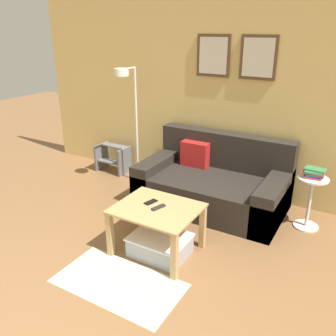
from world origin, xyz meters
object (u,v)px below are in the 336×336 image
Objects in this scene: remote_control at (158,207)px; floor_lamp at (129,106)px; coffee_table at (157,217)px; side_table at (310,198)px; step_stool at (113,158)px; couch at (213,184)px; cell_phone at (151,202)px; storage_bin at (160,245)px; book_stack at (314,173)px.

floor_lamp is at bearing 152.74° from remote_control.
coffee_table is 1.32× the size of side_table.
side_table is 2.91m from step_stool.
side_table is at bearing 64.18° from remote_control.
couch is at bearing 1.35° from floor_lamp.
side_table reaches higher than remote_control.
step_stool is at bearing 171.94° from couch.
remote_control is 0.14m from cell_phone.
floor_lamp reaches higher than step_stool.
coffee_table is 5.25× the size of remote_control.
coffee_table is 1.72m from side_table.
storage_bin is 3.70× the size of remote_control.
coffee_table is 0.29m from storage_bin.
couch reaches higher than side_table.
floor_lamp reaches higher than storage_bin.
remote_control is (-1.17, -1.25, -0.15)m from book_stack.
book_stack is at bearing -4.05° from step_stool.
floor_lamp is (-1.21, 1.21, 1.02)m from storage_bin.
step_stool is at bearing 139.55° from coffee_table.
floor_lamp is 3.39× the size of step_stool.
storage_bin is (-0.02, -1.24, -0.17)m from couch.
storage_bin is 0.40m from remote_control.
storage_bin is 1.17× the size of step_stool.
step_stool is at bearing 157.55° from remote_control.
coffee_table is at bearing -176.84° from remote_control.
book_stack is at bearing 2.36° from couch.
side_table reaches higher than step_stool.
book_stack reaches higher than cell_phone.
floor_lamp is at bearing 147.30° from cell_phone.
remote_control is at bearing -12.74° from cell_phone.
couch is 11.65× the size of remote_control.
cell_phone is at bearing -98.88° from couch.
couch reaches higher than book_stack.
couch reaches higher than cell_phone.
cell_phone reaches higher than coffee_table.
side_table reaches higher than storage_bin.
storage_bin is at bearing -90.72° from couch.
side_table is 3.97× the size of remote_control.
side_table is 1.25× the size of step_stool.
couch is at bearing 95.14° from cell_phone.
storage_bin is at bearing -25.45° from remote_control.
couch is at bearing 89.28° from storage_bin.
floor_lamp is (-1.23, -0.03, 0.84)m from couch.
storage_bin is 1.73m from side_table.
coffee_table is 2.25m from step_stool.
step_stool is at bearing 175.95° from book_stack.
remote_control is at bearing -14.61° from coffee_table.
book_stack is 2.93m from step_stool.
storage_bin is 1.80m from book_stack.
remote_control is (-0.03, 0.03, 0.39)m from storage_bin.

